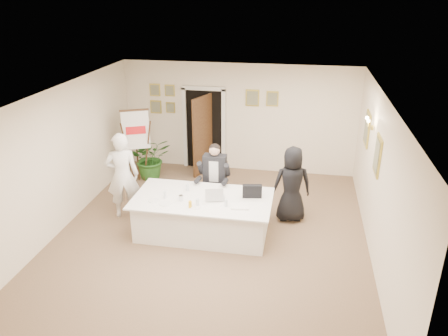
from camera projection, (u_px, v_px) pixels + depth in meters
floor at (211, 236)px, 8.58m from camera, size 7.00×7.00×0.00m
ceiling at (209, 96)px, 7.50m from camera, size 6.00×7.00×0.02m
wall_back at (238, 118)px, 11.22m from camera, size 6.00×0.10×2.80m
wall_front at (144, 291)px, 4.87m from camera, size 6.00×0.10×2.80m
wall_left at (60, 160)px, 8.54m from camera, size 0.10×7.00×2.80m
wall_right at (379, 183)px, 7.54m from camera, size 0.10×7.00×2.80m
doorway at (204, 132)px, 11.34m from camera, size 1.14×0.86×2.20m
pictures_back_wall at (208, 100)px, 11.15m from camera, size 3.40×0.06×0.80m
pictures_right_wall at (371, 141)px, 8.50m from camera, size 0.06×2.20×0.80m
wall_sconce at (370, 124)px, 8.38m from camera, size 0.20×0.30×0.24m
conference_table at (203, 215)px, 8.54m from camera, size 2.66×1.42×0.78m
seated_man at (214, 178)px, 9.28m from camera, size 0.66×0.71×1.54m
flip_chart at (137, 150)px, 10.62m from camera, size 0.66×0.53×1.84m
standing_man at (122, 176)px, 9.01m from camera, size 0.79×0.67×1.85m
standing_woman at (292, 184)px, 8.90m from camera, size 0.86×0.65×1.60m
potted_palm at (151, 158)px, 10.99m from camera, size 1.26×1.21×1.08m
laptop at (216, 192)px, 8.30m from camera, size 0.42×0.44×0.28m
laptop_bag at (252, 191)px, 8.36m from camera, size 0.38×0.16×0.26m
paper_stack at (240, 207)px, 8.02m from camera, size 0.36×0.27×0.03m
plate_left at (154, 201)px, 8.26m from camera, size 0.24×0.24×0.01m
plate_mid at (165, 204)px, 8.15m from camera, size 0.26×0.26×0.01m
plate_near at (196, 207)px, 8.04m from camera, size 0.23×0.23×0.01m
glass_a at (165, 195)px, 8.36m from camera, size 0.07×0.07×0.14m
glass_b at (198, 202)px, 8.06m from camera, size 0.07×0.07×0.14m
glass_c at (226, 203)px, 8.04m from camera, size 0.06×0.06×0.14m
glass_d at (187, 188)px, 8.65m from camera, size 0.08×0.08×0.14m
oj_glass at (190, 204)px, 8.00m from camera, size 0.06×0.06×0.13m
steel_jug at (181, 198)px, 8.26m from camera, size 0.10×0.10×0.11m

